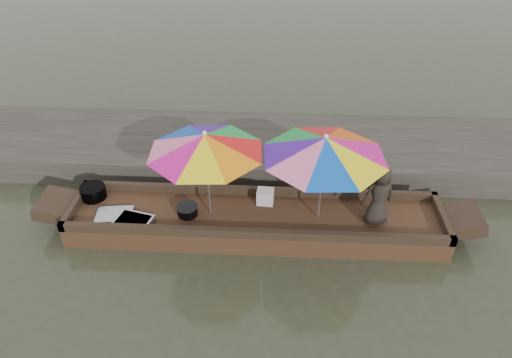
# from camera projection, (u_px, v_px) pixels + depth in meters

# --- Properties ---
(water) EXTENTS (80.00, 80.00, 0.00)m
(water) POSITION_uv_depth(u_px,v_px,m) (256.00, 230.00, 7.73)
(water) COLOR #313523
(water) RESTS_ON ground
(dock) EXTENTS (22.00, 2.20, 0.50)m
(dock) POSITION_uv_depth(u_px,v_px,m) (262.00, 150.00, 9.37)
(dock) COLOR #2D2B26
(dock) RESTS_ON ground
(boat_hull) EXTENTS (6.15, 1.20, 0.35)m
(boat_hull) POSITION_uv_depth(u_px,v_px,m) (256.00, 223.00, 7.63)
(boat_hull) COLOR #342417
(boat_hull) RESTS_ON water
(cooking_pot) EXTENTS (0.43, 0.43, 0.23)m
(cooking_pot) POSITION_uv_depth(u_px,v_px,m) (93.00, 192.00, 7.84)
(cooking_pot) COLOR black
(cooking_pot) RESTS_ON boat_hull
(tray_crayfish) EXTENTS (0.66, 0.53, 0.09)m
(tray_crayfish) POSITION_uv_depth(u_px,v_px,m) (134.00, 221.00, 7.32)
(tray_crayfish) COLOR silver
(tray_crayfish) RESTS_ON boat_hull
(tray_scallop) EXTENTS (0.62, 0.47, 0.06)m
(tray_scallop) POSITION_uv_depth(u_px,v_px,m) (114.00, 215.00, 7.47)
(tray_scallop) COLOR silver
(tray_scallop) RESTS_ON boat_hull
(charcoal_grill) EXTENTS (0.33, 0.33, 0.16)m
(charcoal_grill) POSITION_uv_depth(u_px,v_px,m) (187.00, 211.00, 7.48)
(charcoal_grill) COLOR black
(charcoal_grill) RESTS_ON boat_hull
(supply_bag) EXTENTS (0.30, 0.24, 0.26)m
(supply_bag) POSITION_uv_depth(u_px,v_px,m) (265.00, 197.00, 7.71)
(supply_bag) COLOR silver
(supply_bag) RESTS_ON boat_hull
(vendor) EXTENTS (0.59, 0.47, 1.06)m
(vendor) POSITION_uv_depth(u_px,v_px,m) (379.00, 195.00, 7.09)
(vendor) COLOR black
(vendor) RESTS_ON boat_hull
(umbrella_bow) EXTENTS (2.30, 2.30, 1.55)m
(umbrella_bow) POSITION_uv_depth(u_px,v_px,m) (208.00, 175.00, 7.11)
(umbrella_bow) COLOR red
(umbrella_bow) RESTS_ON boat_hull
(umbrella_stern) EXTENTS (2.46, 2.46, 1.55)m
(umbrella_stern) POSITION_uv_depth(u_px,v_px,m) (322.00, 178.00, 7.03)
(umbrella_stern) COLOR #E5148E
(umbrella_stern) RESTS_ON boat_hull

